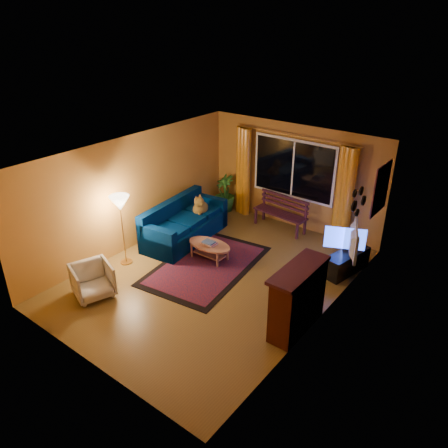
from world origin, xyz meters
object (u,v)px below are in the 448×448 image
Objects in this scene: sofa at (185,222)px; armchair at (92,279)px; bench at (280,221)px; tv_console at (347,262)px; floor_lamp at (123,230)px; coffee_table at (210,251)px.

sofa is 3.15× the size of armchair.
bench is 1.26× the size of tv_console.
floor_lamp is at bearing -106.55° from sofa.
floor_lamp is (-0.43, 1.15, 0.41)m from armchair.
floor_lamp is 1.41× the size of tv_console.
coffee_table is (1.30, 1.19, -0.58)m from floor_lamp.
floor_lamp is (-1.73, -3.33, 0.56)m from bench.
armchair reaches higher than tv_console.
coffee_table is (-0.44, -2.15, -0.02)m from bench.
sofa is 1.46× the size of floor_lamp.
armchair is (-1.30, -4.48, 0.15)m from bench.
coffee_table is at bearing -0.43° from armchair.
tv_console is (2.08, -0.86, 0.02)m from bench.
coffee_table is (0.87, 2.33, -0.17)m from armchair.
sofa is at bearing 79.66° from floor_lamp.
sofa is at bearing -153.00° from tv_console.
armchair is at bearing -120.75° from tv_console.
floor_lamp is at bearing -112.56° from bench.
armchair is 0.70× the size of coffee_table.
coffee_table is at bearing -140.60° from tv_console.
floor_lamp is 4.58m from tv_console.
floor_lamp reaches higher than tv_console.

